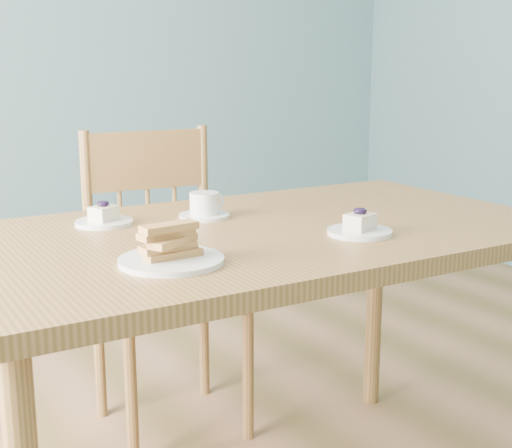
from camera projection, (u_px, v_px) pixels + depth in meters
name	position (u px, v px, depth m)	size (l,w,h in m)	color
room	(290.00, 23.00, 1.95)	(5.01, 5.01, 2.71)	#A5704D
dining_table	(262.00, 258.00, 1.85)	(1.57, 0.93, 0.83)	#926237
dining_chair	(164.00, 279.00, 2.42)	(0.51, 0.49, 1.02)	#926237
cheesecake_plate_near	(360.00, 228.00, 1.75)	(0.16, 0.16, 0.07)	silver
cheesecake_plate_far	(104.00, 219.00, 1.86)	(0.15, 0.15, 0.06)	silver
coffee_cup	(205.00, 207.00, 1.94)	(0.14, 0.14, 0.07)	silver
biscotti_plate	(171.00, 251.00, 1.50)	(0.22, 0.22, 0.09)	silver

